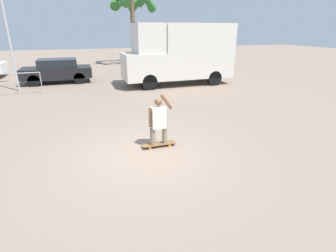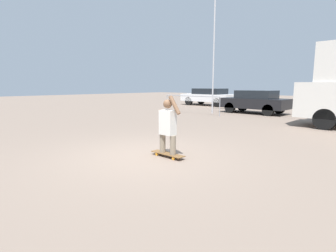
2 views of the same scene
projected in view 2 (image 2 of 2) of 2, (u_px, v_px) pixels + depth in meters
name	position (u px, v px, depth m)	size (l,w,h in m)	color
ground_plane	(143.00, 155.00, 6.34)	(80.00, 80.00, 0.00)	gray
skateboard	(168.00, 154.00, 6.19)	(0.91, 0.23, 0.09)	brown
person_skateboarder	(168.00, 124.00, 6.09)	(0.65, 0.22, 1.37)	gray
parked_car_black	(255.00, 101.00, 15.67)	(3.85, 1.78, 1.37)	black
parked_car_white	(209.00, 96.00, 21.79)	(4.52, 1.95, 1.41)	black
flagpole	(215.00, 36.00, 15.01)	(1.08, 0.12, 7.87)	#B7B7BC
plaza_railing_segment	(191.00, 99.00, 15.40)	(4.02, 0.05, 1.08)	#99999E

